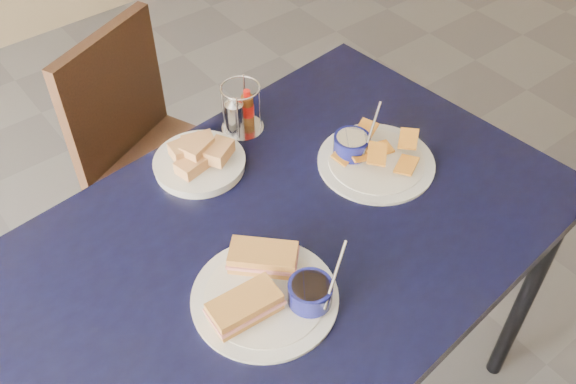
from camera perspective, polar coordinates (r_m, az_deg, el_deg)
dining_table at (r=1.48m, az=0.04°, el=-4.95°), size 1.36×0.97×0.75m
chair_far at (r=2.09m, az=-11.87°, el=4.70°), size 0.52×0.53×0.85m
sandwich_plate at (r=1.30m, az=-1.76°, el=-8.63°), size 0.31×0.30×0.12m
plantain_plate at (r=1.59m, az=7.15°, el=3.28°), size 0.29×0.29×0.12m
bread_basket at (r=1.57m, az=-7.89°, el=2.92°), size 0.22×0.22×0.08m
condiment_caddy at (r=1.65m, az=-4.30°, el=7.08°), size 0.11×0.11×0.14m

